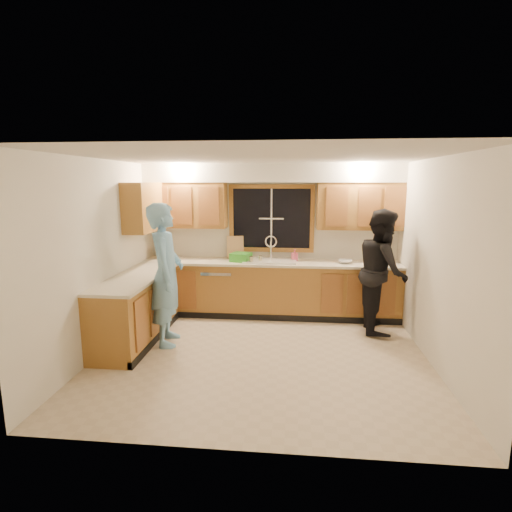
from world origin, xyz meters
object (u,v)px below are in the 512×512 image
Objects in this scene: knife_block at (162,252)px; bowl at (345,262)px; dishwasher at (220,290)px; dish_crate at (241,257)px; soap_bottle at (295,255)px; man at (166,275)px; sink at (270,265)px; stove at (119,323)px; woman at (382,271)px.

knife_block reaches higher than bowl.
dish_crate reaches higher than dishwasher.
knife_block reaches higher than soap_bottle.
soap_bottle is at bearing 171.36° from bowl.
dish_crate is (0.85, 1.27, 0.02)m from man.
dish_crate is at bearing -43.52° from knife_block.
stove is (-1.80, -1.82, -0.41)m from sink.
knife_block is (-0.05, 1.87, 0.59)m from stove.
woman reaches higher than soap_bottle.
sink is 0.44× the size of man.
bowl is at bearing -73.33° from man.
bowl is (2.54, 1.28, -0.02)m from man.
soap_bottle is (1.73, 1.41, 0.05)m from man.
man reaches higher than sink.
sink is at bearing 6.50° from dish_crate.
sink reaches higher than dishwasher.
knife_block reaches higher than stove.
stove is 1.96m from knife_block.
dish_crate is (1.37, -0.10, -0.05)m from knife_block.
sink is 0.96m from dishwasher.
dish_crate is at bearing 79.66° from woman.
man is at bearing 46.35° from stove.
woman is (2.54, -0.52, 0.50)m from dishwasher.
knife_block is at bearing 10.78° from man.
soap_bottle is (2.20, 1.90, 0.57)m from stove.
stove is at bearing -134.61° from sink.
dish_crate reaches higher than stove.
woman reaches higher than stove.
man is 2.23m from soap_bottle.
dish_crate is 1.69m from bowl.
stove is 4.00× the size of bowl.
woman is 3.59m from knife_block.
man is 6.50× the size of dish_crate.
soap_bottle is (0.40, 0.08, 0.15)m from sink.
dishwasher is 1.39m from soap_bottle.
bowl is at bearing -0.81° from dishwasher.
man is 1.47m from knife_block.
bowl is (-0.48, 0.49, 0.03)m from woman.
man reaches higher than bowl.
man is at bearing -109.91° from dishwasher.
sink is 0.47× the size of woman.
knife_block is 1.38m from dish_crate.
soap_bottle reaches higher than bowl.
knife_block is (-3.54, 0.58, 0.12)m from woman.
man is 9.97× the size of soap_bottle.
dishwasher is 2.13m from bowl.
man reaches higher than dishwasher.
sink is at bearing 74.61° from woman.
knife_block is at bearing 91.53° from stove.
bowl reaches higher than stove.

